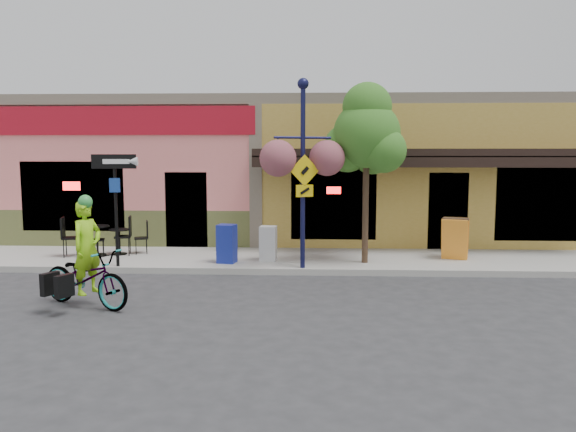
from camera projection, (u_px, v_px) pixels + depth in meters
The scene contains 14 objects.
ground at pixel (285, 280), 12.65m from camera, with size 90.00×90.00×0.00m, color #2D2D30.
sidewalk at pixel (289, 260), 14.63m from camera, with size 24.00×3.00×0.15m, color #9E9B93.
curb at pixel (286, 272), 13.19m from camera, with size 24.00×0.12×0.15m, color #A8A59E.
building at pixel (296, 169), 19.83m from camera, with size 18.20×8.20×4.50m, color #F57D79, non-canonical shape.
bicycle at pixel (86, 278), 10.46m from camera, with size 0.72×2.07×1.09m, color maroon.
cyclist_rider at pixel (88, 261), 10.42m from camera, with size 0.63×0.42×1.74m, color #8ED816.
lamp_post at pixel (303, 174), 13.02m from camera, with size 1.41×0.56×4.42m, color #13143C, non-canonical shape.
one_way_sign at pixel (116, 211), 13.31m from camera, with size 1.02×0.22×2.67m, color black, non-canonical shape.
cafe_set_left at pixel (97, 236), 14.75m from camera, with size 1.74×0.87×1.04m, color black, non-canonical shape.
cafe_set_right at pixel (119, 238), 14.93m from camera, with size 1.48×0.74×0.89m, color black, non-canonical shape.
newspaper_box_blue at pixel (227, 244), 13.83m from camera, with size 0.43×0.38×0.95m, color navy, non-canonical shape.
newspaper_box_grey at pixel (268, 243), 14.12m from camera, with size 0.41×0.37×0.87m, color silver, non-canonical shape.
street_tree at pixel (366, 173), 13.65m from camera, with size 1.74×1.74×4.45m, color #3D7A26, non-canonical shape.
sandwich_board at pixel (454, 239), 14.13m from camera, with size 0.64×0.47×1.06m, color orange, non-canonical shape.
Camera 1 is at (0.62, -12.38, 2.90)m, focal length 35.00 mm.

